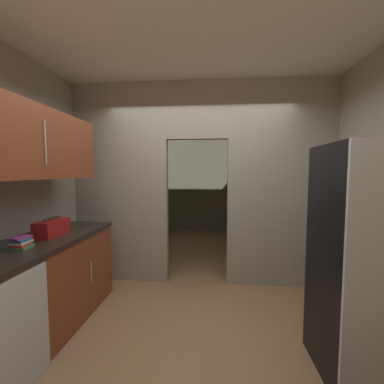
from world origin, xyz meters
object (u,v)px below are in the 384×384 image
Objects in this scene: refrigerator at (377,263)px; boombox at (52,228)px; dishwasher at (20,336)px; book_stack at (22,243)px.

boombox is (-2.88, 0.42, 0.12)m from refrigerator.
dishwasher is at bearing -170.96° from refrigerator.
dishwasher is 1.06m from boombox.
book_stack is (-2.86, -0.01, 0.09)m from refrigerator.
dishwasher is 2.32× the size of boombox.
dishwasher is at bearing -69.74° from boombox.
refrigerator is at bearing 9.04° from dishwasher.
book_stack reaches higher than dishwasher.
boombox is (-0.31, 0.83, 0.58)m from dishwasher.
book_stack is (-0.29, 0.40, 0.55)m from dishwasher.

